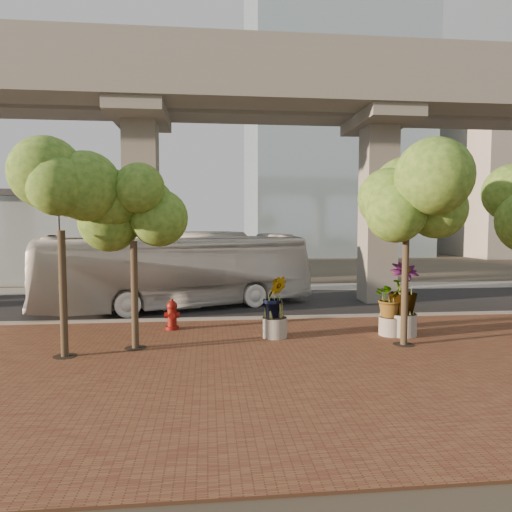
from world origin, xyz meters
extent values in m
plane|color=#342E26|center=(0.00, 0.00, 0.00)|extent=(160.00, 160.00, 0.00)
cube|color=brown|center=(0.00, -8.00, 0.03)|extent=(70.00, 13.00, 0.06)
cube|color=black|center=(0.00, 2.00, 0.02)|extent=(90.00, 8.00, 0.04)
cube|color=gray|center=(0.00, -2.00, 0.08)|extent=(70.00, 0.25, 0.16)
cube|color=gray|center=(0.00, 7.50, 0.03)|extent=(90.00, 3.00, 0.06)
cube|color=gray|center=(0.00, 0.40, 10.50)|extent=(72.00, 2.40, 1.80)
cube|color=gray|center=(0.00, 3.60, 10.50)|extent=(72.00, 2.40, 1.80)
cube|color=gray|center=(0.00, -0.70, 11.90)|extent=(72.00, 0.12, 1.00)
cube|color=gray|center=(0.00, 4.70, 11.90)|extent=(72.00, 0.12, 1.00)
imported|color=silver|center=(-4.26, 1.02, 1.82)|extent=(13.39, 7.05, 3.65)
cylinder|color=maroon|center=(-4.15, -3.54, 0.12)|extent=(0.52, 0.52, 0.12)
cylinder|color=maroon|center=(-4.15, -3.54, 0.53)|extent=(0.35, 0.35, 0.83)
sphere|color=maroon|center=(-4.15, -3.54, 0.95)|extent=(0.40, 0.40, 0.40)
cylinder|color=maroon|center=(-4.15, -3.54, 1.14)|extent=(0.12, 0.12, 0.14)
cylinder|color=maroon|center=(-4.15, -3.54, 0.61)|extent=(0.58, 0.23, 0.23)
cylinder|color=gray|center=(3.77, -5.29, 0.39)|extent=(0.85, 0.85, 0.66)
imported|color=#2F5717|center=(3.77, -5.29, 1.43)|extent=(1.88, 1.88, 1.41)
cylinder|color=#A9A298|center=(4.18, -5.35, 0.45)|extent=(1.01, 1.01, 0.78)
imported|color=#2F5717|center=(4.18, -5.35, 1.76)|extent=(2.46, 2.46, 1.84)
cylinder|color=gray|center=(-0.45, -5.15, 0.41)|extent=(0.90, 0.90, 0.70)
imported|color=#2F5717|center=(-0.45, -5.15, 1.51)|extent=(1.99, 1.99, 1.50)
cylinder|color=#4D402C|center=(-7.11, -6.82, 1.97)|extent=(0.22, 0.22, 3.81)
cylinder|color=black|center=(-7.11, -6.82, 0.07)|extent=(0.70, 0.70, 0.01)
cylinder|color=#4D402C|center=(-5.13, -6.09, 1.79)|extent=(0.22, 0.22, 3.46)
cylinder|color=black|center=(-5.13, -6.09, 0.07)|extent=(0.70, 0.70, 0.01)
cylinder|color=#4D402C|center=(3.68, -6.61, 1.92)|extent=(0.22, 0.22, 3.73)
cylinder|color=black|center=(3.68, -6.61, 0.07)|extent=(0.70, 0.70, 0.01)
cylinder|color=#2D2C31|center=(-11.53, 7.13, 3.62)|extent=(0.13, 0.13, 7.15)
cube|color=#2D2C31|center=(-11.53, 6.68, 7.19)|extent=(0.13, 0.89, 0.13)
cube|color=silver|center=(-11.53, 6.24, 7.10)|extent=(0.36, 0.18, 0.11)
cylinder|color=#2D2D32|center=(7.79, 5.50, 4.19)|extent=(0.15, 0.15, 8.29)
cube|color=#2D2D32|center=(7.79, 4.98, 8.33)|extent=(0.16, 1.04, 0.16)
cube|color=silver|center=(7.79, 4.46, 8.23)|extent=(0.41, 0.21, 0.12)
camera|label=1|loc=(-2.77, -20.91, 4.06)|focal=32.00mm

